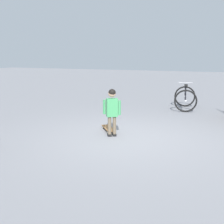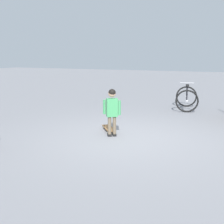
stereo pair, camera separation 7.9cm
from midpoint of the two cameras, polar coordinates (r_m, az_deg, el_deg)
ground_plane at (r=6.48m, az=3.82°, el=-5.05°), size 50.00×50.00×0.00m
child_person at (r=6.47m, az=0.35°, el=0.93°), size 0.41×0.26×1.06m
skateboard at (r=7.07m, az=-0.32°, el=-3.15°), size 0.55×0.64×0.07m
bicycle_near at (r=10.00m, az=14.43°, el=2.65°), size 0.89×1.18×0.85m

